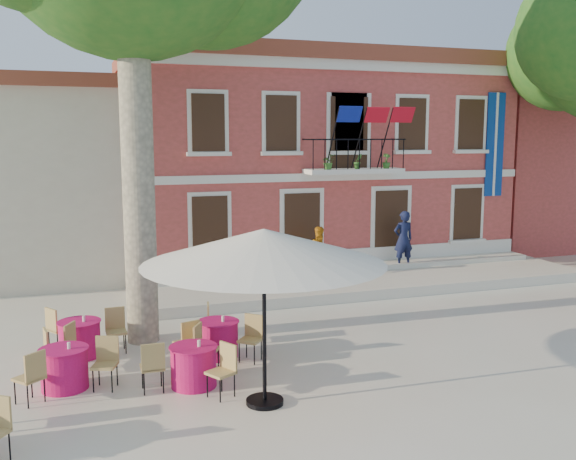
{
  "coord_description": "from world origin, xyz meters",
  "views": [
    {
      "loc": [
        -6.65,
        -13.15,
        4.61
      ],
      "look_at": [
        -0.93,
        3.5,
        2.02
      ],
      "focal_mm": 40.0,
      "sensor_mm": 36.0,
      "label": 1
    }
  ],
  "objects_px": {
    "patio_umbrella": "(264,247)",
    "pedestrian_navy": "(403,239)",
    "cafe_table_4": "(218,337)",
    "pedestrian_orange": "(320,251)",
    "cafe_table_0": "(64,366)",
    "cafe_table_3": "(80,337)",
    "cafe_table_1": "(194,364)"
  },
  "relations": [
    {
      "from": "patio_umbrella",
      "to": "cafe_table_0",
      "type": "distance_m",
      "value": 4.43
    },
    {
      "from": "pedestrian_navy",
      "to": "cafe_table_1",
      "type": "xyz_separation_m",
      "value": [
        -8.33,
        -7.16,
        -0.81
      ]
    },
    {
      "from": "cafe_table_0",
      "to": "patio_umbrella",
      "type": "bearing_deg",
      "value": -29.17
    },
    {
      "from": "patio_umbrella",
      "to": "cafe_table_0",
      "type": "relative_size",
      "value": 2.24
    },
    {
      "from": "cafe_table_1",
      "to": "cafe_table_3",
      "type": "xyz_separation_m",
      "value": [
        -1.96,
        2.38,
        0.0
      ]
    },
    {
      "from": "patio_umbrella",
      "to": "pedestrian_orange",
      "type": "distance_m",
      "value": 9.22
    },
    {
      "from": "pedestrian_navy",
      "to": "cafe_table_3",
      "type": "relative_size",
      "value": 1.0
    },
    {
      "from": "pedestrian_navy",
      "to": "cafe_table_1",
      "type": "height_order",
      "value": "pedestrian_navy"
    },
    {
      "from": "cafe_table_3",
      "to": "cafe_table_4",
      "type": "relative_size",
      "value": 1.02
    },
    {
      "from": "pedestrian_navy",
      "to": "pedestrian_orange",
      "type": "height_order",
      "value": "pedestrian_navy"
    },
    {
      "from": "patio_umbrella",
      "to": "pedestrian_navy",
      "type": "relative_size",
      "value": 2.21
    },
    {
      "from": "pedestrian_orange",
      "to": "cafe_table_1",
      "type": "bearing_deg",
      "value": -133.68
    },
    {
      "from": "cafe_table_3",
      "to": "cafe_table_0",
      "type": "bearing_deg",
      "value": -99.95
    },
    {
      "from": "cafe_table_3",
      "to": "cafe_table_4",
      "type": "xyz_separation_m",
      "value": [
        2.75,
        -0.95,
        0.0
      ]
    },
    {
      "from": "patio_umbrella",
      "to": "cafe_table_4",
      "type": "distance_m",
      "value": 3.52
    },
    {
      "from": "pedestrian_orange",
      "to": "cafe_table_3",
      "type": "xyz_separation_m",
      "value": [
        -7.22,
        -4.44,
        -0.64
      ]
    },
    {
      "from": "pedestrian_orange",
      "to": "cafe_table_4",
      "type": "bearing_deg",
      "value": -135.72
    },
    {
      "from": "pedestrian_orange",
      "to": "cafe_table_3",
      "type": "distance_m",
      "value": 8.5
    },
    {
      "from": "pedestrian_orange",
      "to": "cafe_table_4",
      "type": "xyz_separation_m",
      "value": [
        -4.47,
        -5.39,
        -0.64
      ]
    },
    {
      "from": "pedestrian_navy",
      "to": "cafe_table_4",
      "type": "distance_m",
      "value": 9.5
    },
    {
      "from": "pedestrian_orange",
      "to": "cafe_table_0",
      "type": "relative_size",
      "value": 0.83
    },
    {
      "from": "patio_umbrella",
      "to": "pedestrian_navy",
      "type": "xyz_separation_m",
      "value": [
        7.32,
        8.34,
        -1.53
      ]
    },
    {
      "from": "pedestrian_navy",
      "to": "cafe_table_0",
      "type": "distance_m",
      "value": 12.46
    },
    {
      "from": "pedestrian_orange",
      "to": "cafe_table_0",
      "type": "distance_m",
      "value": 9.75
    },
    {
      "from": "pedestrian_navy",
      "to": "pedestrian_orange",
      "type": "xyz_separation_m",
      "value": [
        -3.08,
        -0.33,
        -0.17
      ]
    },
    {
      "from": "cafe_table_1",
      "to": "cafe_table_0",
      "type": "bearing_deg",
      "value": 164.07
    },
    {
      "from": "cafe_table_0",
      "to": "cafe_table_4",
      "type": "distance_m",
      "value": 3.15
    },
    {
      "from": "patio_umbrella",
      "to": "cafe_table_1",
      "type": "relative_size",
      "value": 2.21
    },
    {
      "from": "cafe_table_1",
      "to": "cafe_table_3",
      "type": "relative_size",
      "value": 1.0
    },
    {
      "from": "pedestrian_navy",
      "to": "cafe_table_3",
      "type": "height_order",
      "value": "pedestrian_navy"
    },
    {
      "from": "pedestrian_navy",
      "to": "pedestrian_orange",
      "type": "relative_size",
      "value": 1.22
    },
    {
      "from": "pedestrian_navy",
      "to": "cafe_table_0",
      "type": "bearing_deg",
      "value": 32.28
    }
  ]
}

